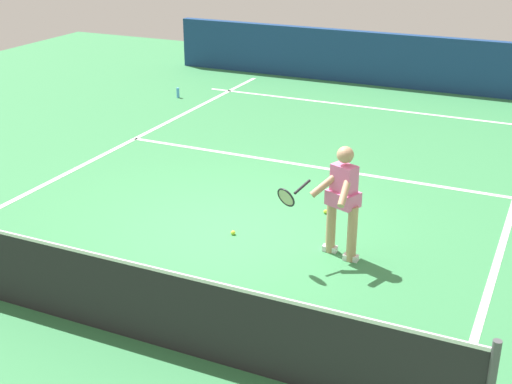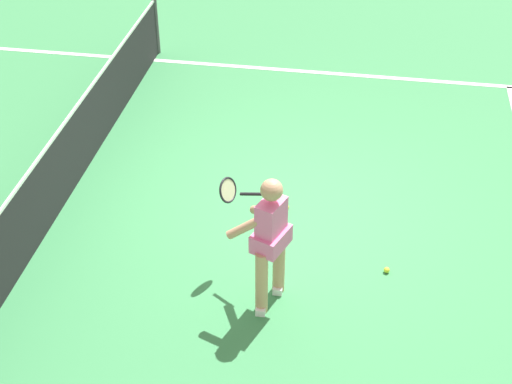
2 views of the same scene
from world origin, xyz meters
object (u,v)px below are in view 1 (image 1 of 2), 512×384
tennis_player (341,198)px  water_bottle (178,93)px  tennis_ball_mid (326,212)px  tennis_ball_near (233,233)px

tennis_player → water_bottle: 8.75m
tennis_ball_mid → water_bottle: size_ratio=0.28×
tennis_player → tennis_ball_mid: 1.60m
tennis_ball_mid → water_bottle: bearing=-41.8°
tennis_ball_mid → water_bottle: (5.53, -4.94, 0.09)m
tennis_player → tennis_ball_near: (1.57, 0.01, -0.81)m
tennis_player → tennis_ball_mid: (0.62, -1.24, -0.81)m
tennis_ball_near → water_bottle: 7.70m
water_bottle → tennis_player: bearing=134.9°
tennis_ball_near → tennis_player: bearing=-179.7°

